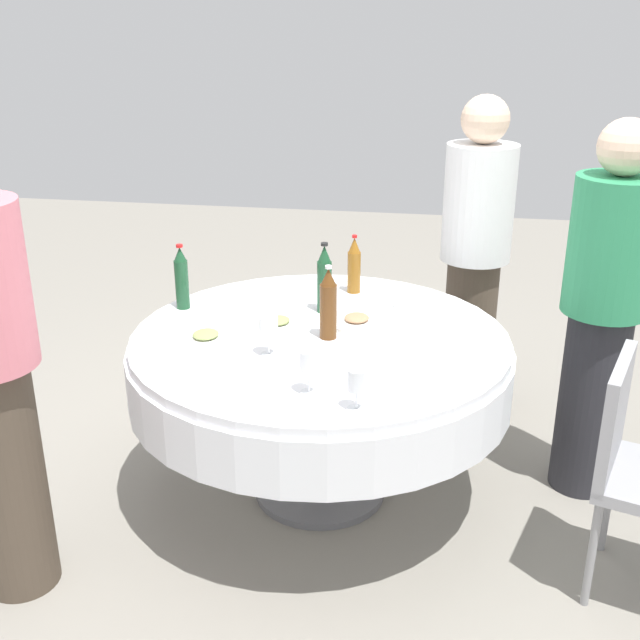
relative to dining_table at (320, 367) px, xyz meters
The scene contains 19 objects.
ground_plane 0.59m from the dining_table, ahead, with size 10.00×10.00×0.00m, color gray.
dining_table is the anchor object (origin of this frame).
bottle_dark_green_east 0.72m from the dining_table, 107.16° to the right, with size 0.06×0.06×0.29m.
bottle_dark_green_inner 0.39m from the dining_table, behind, with size 0.06×0.06×0.31m.
bottle_brown_south 0.29m from the dining_table, 56.35° to the left, with size 0.07×0.07×0.30m.
bottle_amber_right 0.59m from the dining_table, behind, with size 0.06×0.06×0.27m.
wine_glass_right 0.38m from the dining_table, 35.60° to the right, with size 0.07×0.07×0.15m.
wine_glass_west 0.68m from the dining_table, 20.28° to the left, with size 0.06×0.06×0.14m.
wine_glass_near 0.57m from the dining_table, ahead, with size 0.07×0.07×0.16m.
plate_far 0.48m from the dining_table, 72.93° to the right, with size 0.25×0.25×0.04m.
plate_north 0.25m from the dining_table, 107.65° to the right, with size 0.23×0.23×0.04m.
plate_left 0.25m from the dining_table, 137.00° to the left, with size 0.25×0.25×0.04m.
plate_mid 0.49m from the dining_table, 46.75° to the left, with size 0.24×0.24×0.02m.
knife_inner 0.57m from the dining_table, 41.26° to the right, with size 0.18×0.02×0.01m, color silver.
knife_south 0.25m from the dining_table, 45.31° to the left, with size 0.18×0.02×0.01m, color silver.
folded_napkin 0.52m from the dining_table, 138.21° to the left, with size 0.12×0.12×0.02m, color white.
person_inner 1.14m from the dining_table, 146.24° to the left, with size 0.34×0.34×1.59m.
person_south 1.17m from the dining_table, 102.67° to the left, with size 0.34×0.34×1.58m.
chair_near 1.24m from the dining_table, 71.62° to the left, with size 0.51×0.51×0.87m.
Camera 1 is at (2.82, 0.48, 1.95)m, focal length 43.66 mm.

